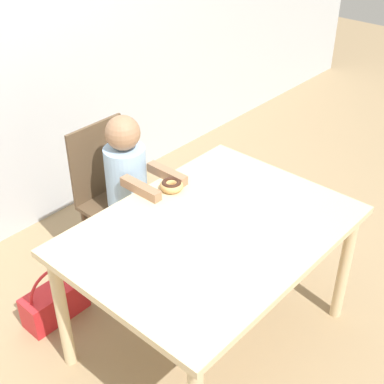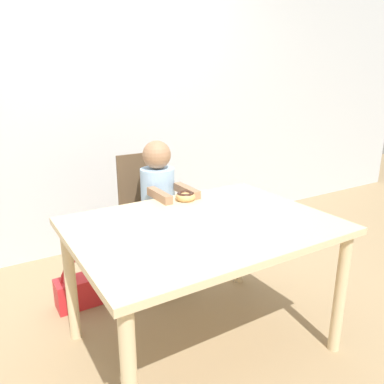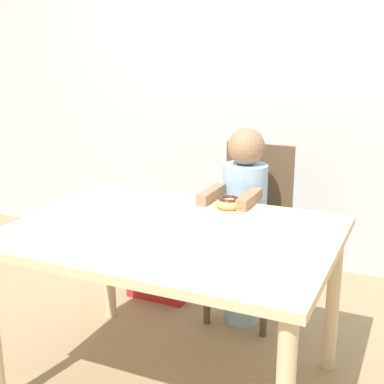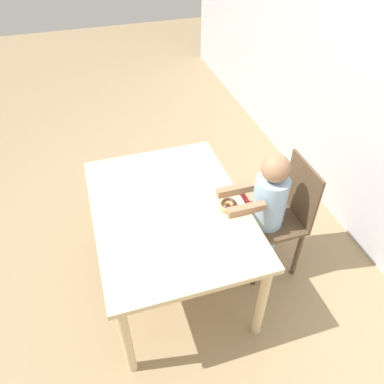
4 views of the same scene
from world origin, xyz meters
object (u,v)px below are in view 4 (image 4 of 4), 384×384
at_px(chair, 280,218).
at_px(handbag, 239,208).
at_px(donut, 229,205).
at_px(child_figure, 266,215).

relative_size(chair, handbag, 2.62).
bearing_deg(handbag, donut, -33.02).
xyz_separation_m(chair, handbag, (-0.53, -0.06, -0.37)).
relative_size(chair, child_figure, 0.88).
xyz_separation_m(chair, donut, (0.03, -0.42, 0.27)).
xyz_separation_m(chair, child_figure, (-0.00, -0.12, 0.06)).
xyz_separation_m(child_figure, handbag, (-0.53, 0.06, -0.43)).
distance_m(chair, donut, 0.50).
bearing_deg(handbag, chair, 6.57).
height_order(child_figure, donut, child_figure).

